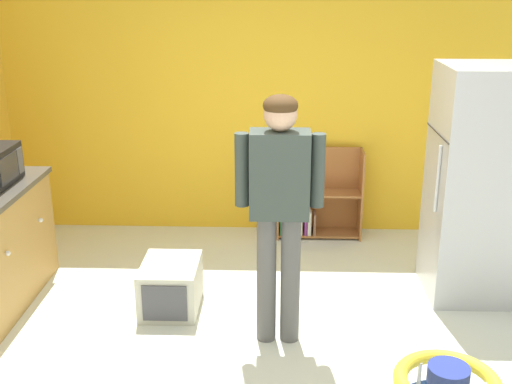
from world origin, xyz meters
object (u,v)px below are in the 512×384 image
refrigerator (480,184)px  bookshelf (313,199)px  pet_carrier (171,286)px  standing_person (279,198)px

refrigerator → bookshelf: size_ratio=2.09×
pet_carrier → refrigerator: bearing=8.8°
bookshelf → standing_person: size_ratio=0.50×
bookshelf → standing_person: 2.04m
bookshelf → pet_carrier: size_ratio=1.54×
refrigerator → pet_carrier: 2.45m
refrigerator → standing_person: refrigerator is taller
standing_person → pet_carrier: standing_person is taller
refrigerator → bookshelf: refrigerator is taller
refrigerator → pet_carrier: refrigerator is taller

